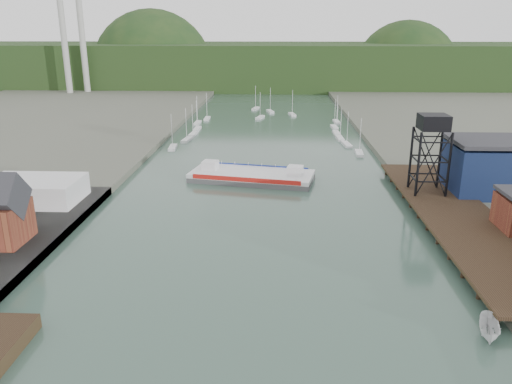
{
  "coord_description": "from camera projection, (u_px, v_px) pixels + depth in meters",
  "views": [
    {
      "loc": [
        4.04,
        -41.89,
        33.94
      ],
      "look_at": [
        -0.02,
        50.4,
        4.0
      ],
      "focal_mm": 35.0,
      "sensor_mm": 36.0,
      "label": 1
    }
  ],
  "objects": [
    {
      "name": "smokestacks",
      "position": [
        73.0,
        38.0,
        266.59
      ],
      "size": [
        11.2,
        8.2,
        60.0
      ],
      "color": "#ABAAA5",
      "rests_on": "ground"
    },
    {
      "name": "distant_hills",
      "position": [
        267.0,
        68.0,
        333.81
      ],
      "size": [
        500.0,
        120.0,
        80.0
      ],
      "color": "#183216",
      "rests_on": "ground"
    },
    {
      "name": "white_shed",
      "position": [
        34.0,
        190.0,
        98.62
      ],
      "size": [
        18.0,
        12.0,
        4.5
      ],
      "primitive_type": "cube",
      "color": "silver",
      "rests_on": "west_quay"
    },
    {
      "name": "marina_sailboats",
      "position": [
        267.0,
        127.0,
        181.93
      ],
      "size": [
        57.71,
        92.65,
        0.9
      ],
      "color": "silver",
      "rests_on": "ground"
    },
    {
      "name": "east_pier",
      "position": [
        457.0,
        215.0,
        91.08
      ],
      "size": [
        14.0,
        70.0,
        2.45
      ],
      "color": "black",
      "rests_on": "ground"
    },
    {
      "name": "blue_shed",
      "position": [
        499.0,
        167.0,
        103.2
      ],
      "size": [
        20.5,
        14.5,
        11.3
      ],
      "color": "#0C1938",
      "rests_on": "east_land"
    },
    {
      "name": "ground",
      "position": [
        234.0,
        383.0,
        50.45
      ],
      "size": [
        600.0,
        600.0,
        0.0
      ],
      "primitive_type": "plane",
      "color": "#314C3D",
      "rests_on": "ground"
    },
    {
      "name": "motorboat",
      "position": [
        489.0,
        329.0,
        57.51
      ],
      "size": [
        3.86,
        6.24,
        2.26
      ],
      "primitive_type": "imported",
      "rotation": [
        0.0,
        0.0,
        -0.31
      ],
      "color": "silver",
      "rests_on": "ground"
    },
    {
      "name": "lift_tower",
      "position": [
        433.0,
        127.0,
        99.28
      ],
      "size": [
        6.5,
        6.5,
        16.0
      ],
      "color": "black",
      "rests_on": "east_pier"
    },
    {
      "name": "chain_ferry",
      "position": [
        252.0,
        176.0,
        118.27
      ],
      "size": [
        30.39,
        16.78,
        4.14
      ],
      "rotation": [
        0.0,
        0.0,
        -0.19
      ],
      "color": "#4B4B4E",
      "rests_on": "ground"
    }
  ]
}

